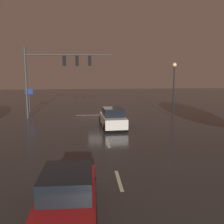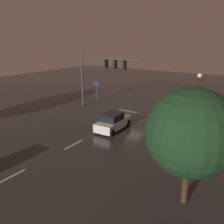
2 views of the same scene
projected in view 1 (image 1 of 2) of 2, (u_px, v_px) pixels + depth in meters
name	position (u px, v px, depth m)	size (l,w,h in m)	color
ground_plane	(100.00, 117.00, 27.37)	(80.00, 80.00, 0.00)	#2D2B2B
traffic_signal_assembly	(57.00, 68.00, 26.05)	(8.54, 0.47, 7.07)	#383A3D
lane_dash_far	(103.00, 125.00, 23.43)	(2.20, 0.16, 0.01)	beige
lane_dash_mid	(108.00, 143.00, 17.54)	(2.20, 0.16, 0.01)	beige
lane_dash_near	(119.00, 180.00, 11.64)	(2.20, 0.16, 0.01)	beige
stop_bar	(100.00, 115.00, 28.42)	(5.00, 0.16, 0.01)	beige
car_approaching	(113.00, 118.00, 22.19)	(2.12, 4.45, 1.70)	silver
car_distant	(68.00, 196.00, 8.53)	(1.98, 4.40, 1.70)	maroon
street_lamp_left_kerb	(174.00, 80.00, 26.60)	(0.44, 0.44, 5.56)	black
route_sign	(29.00, 95.00, 29.85)	(0.90, 0.09, 2.75)	#383A3D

